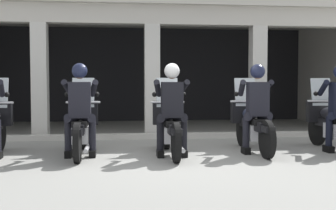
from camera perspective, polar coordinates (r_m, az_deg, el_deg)
The scene contains 10 objects.
ground_plane at distance 10.29m, azimuth -1.57°, elevation -4.04°, with size 80.00×80.00×0.00m, color gray.
station_building at distance 12.56m, azimuth -3.02°, elevation 6.67°, with size 11.33×4.79×3.21m.
kerb_strip at distance 9.69m, azimuth -1.89°, elevation -4.13°, with size 10.83×0.24×0.12m, color #B7B5AD.
motorcycle_left at distance 7.68m, azimuth -11.36°, elevation -2.75°, with size 0.62×2.04×1.35m.
police_officer_left at distance 7.37m, azimuth -11.58°, elevation 0.43°, with size 0.63×0.61×1.58m.
motorcycle_center at distance 7.56m, azimuth 0.26°, elevation -2.77°, with size 0.62×2.04×1.35m.
police_officer_center at distance 7.25m, azimuth 0.52°, elevation 0.45°, with size 0.63×0.61×1.58m.
motorcycle_right at distance 8.05m, azimuth 11.05°, elevation -2.48°, with size 0.62×2.04×1.35m.
police_officer_right at distance 7.75m, azimuth 11.71°, elevation 0.55°, with size 0.63×0.61×1.58m.
motorcycle_far_right at distance 8.63m, azimuth 20.84°, elevation -2.25°, with size 0.62×2.04×1.35m.
Camera 1 is at (-0.91, -7.18, 1.26)m, focal length 46.03 mm.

